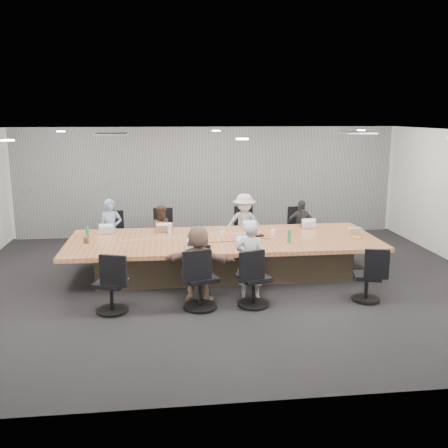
{
  "coord_description": "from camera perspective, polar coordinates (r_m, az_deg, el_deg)",
  "views": [
    {
      "loc": [
        -1.1,
        -8.89,
        3.11
      ],
      "look_at": [
        0.0,
        0.4,
        1.05
      ],
      "focal_mm": 40.0,
      "sensor_mm": 36.0,
      "label": 1
    }
  ],
  "objects": [
    {
      "name": "mug_brown",
      "position": [
        9.74,
        -15.48,
        -1.79
      ],
      "size": [
        0.1,
        0.1,
        0.11
      ],
      "primitive_type": "cylinder",
      "rotation": [
        0.0,
        0.0,
        0.05
      ],
      "color": "brown",
      "rests_on": "conference_table"
    },
    {
      "name": "wall_back",
      "position": [
        13.05,
        -1.87,
        4.89
      ],
      "size": [
        10.0,
        0.0,
        2.8
      ],
      "primitive_type": "cube",
      "rotation": [
        1.57,
        0.0,
        0.0
      ],
      "color": "silver",
      "rests_on": "ground"
    },
    {
      "name": "bottle_clear",
      "position": [
        9.98,
        -6.24,
        -0.67
      ],
      "size": [
        0.09,
        0.09,
        0.24
      ],
      "primitive_type": "cylinder",
      "rotation": [
        0.0,
        0.0,
        -0.34
      ],
      "color": "silver",
      "rests_on": "conference_table"
    },
    {
      "name": "person_6",
      "position": [
        8.52,
        3.0,
        -4.18
      ],
      "size": [
        0.56,
        0.43,
        1.36
      ],
      "primitive_type": "imported",
      "rotation": [
        0.0,
        0.0,
        2.91
      ],
      "color": "#ADACAD",
      "rests_on": "ground"
    },
    {
      "name": "chair_5",
      "position": [
        8.16,
        -2.75,
        -6.73
      ],
      "size": [
        0.72,
        0.72,
        0.87
      ],
      "primitive_type": null,
      "rotation": [
        0.0,
        0.0,
        0.26
      ],
      "color": "black",
      "rests_on": "ground"
    },
    {
      "name": "chair_3",
      "position": [
        11.81,
        8.23,
        -1.04
      ],
      "size": [
        0.61,
        0.61,
        0.77
      ],
      "primitive_type": null,
      "rotation": [
        0.0,
        0.0,
        3.33
      ],
      "color": "black",
      "rests_on": "ground"
    },
    {
      "name": "cup_white_far",
      "position": [
        9.9,
        -0.21,
        -1.11
      ],
      "size": [
        0.09,
        0.09,
        0.11
      ],
      "primitive_type": "cylinder",
      "rotation": [
        0.0,
        0.0,
        0.03
      ],
      "color": "white",
      "rests_on": "conference_table"
    },
    {
      "name": "laptop_3",
      "position": [
        10.89,
        9.5,
        -0.28
      ],
      "size": [
        0.33,
        0.24,
        0.02
      ],
      "primitive_type": "cube",
      "rotation": [
        0.0,
        0.0,
        3.24
      ],
      "color": "#B2B2B7",
      "rests_on": "conference_table"
    },
    {
      "name": "ceiling",
      "position": [
        8.96,
        0.31,
        10.43
      ],
      "size": [
        10.0,
        8.0,
        0.0
      ],
      "primitive_type": "cube",
      "color": "white",
      "rests_on": "wall_back"
    },
    {
      "name": "laptop_6",
      "position": [
        9.02,
        2.42,
        -2.77
      ],
      "size": [
        0.33,
        0.23,
        0.02
      ],
      "primitive_type": "cube",
      "rotation": [
        0.0,
        0.0,
        0.06
      ],
      "color": "#B2B2B7",
      "rests_on": "conference_table"
    },
    {
      "name": "person_1",
      "position": [
        11.03,
        -6.94,
        -0.88
      ],
      "size": [
        0.63,
        0.52,
        1.18
      ],
      "primitive_type": "imported",
      "rotation": [
        0.0,
        0.0,
        6.42
      ],
      "color": "#493025",
      "rests_on": "ground"
    },
    {
      "name": "person_3",
      "position": [
        11.43,
        8.72,
        -0.33
      ],
      "size": [
        0.72,
        0.3,
        1.23
      ],
      "primitive_type": "imported",
      "rotation": [
        0.0,
        0.0,
        6.29
      ],
      "color": "#2D2D2D",
      "rests_on": "ground"
    },
    {
      "name": "stapler",
      "position": [
        9.04,
        -2.07,
        -2.59
      ],
      "size": [
        0.18,
        0.09,
        0.06
      ],
      "primitive_type": "cube",
      "rotation": [
        0.0,
        0.0,
        -0.3
      ],
      "color": "black",
      "rests_on": "conference_table"
    },
    {
      "name": "person_5",
      "position": [
        8.42,
        -2.94,
        -4.53
      ],
      "size": [
        1.28,
        0.67,
        1.32
      ],
      "primitive_type": "imported",
      "rotation": [
        0.0,
        0.0,
        2.9
      ],
      "color": "#846150",
      "rests_on": "ground"
    },
    {
      "name": "chair_0",
      "position": [
        11.49,
        -12.55,
        -1.64
      ],
      "size": [
        0.57,
        0.57,
        0.76
      ],
      "primitive_type": null,
      "rotation": [
        0.0,
        0.0,
        3.26
      ],
      "color": "black",
      "rests_on": "ground"
    },
    {
      "name": "mic_right",
      "position": [
        9.93,
        4.05,
        -1.33
      ],
      "size": [
        0.18,
        0.15,
        0.03
      ],
      "primitive_type": "cube",
      "rotation": [
        0.0,
        0.0,
        0.29
      ],
      "color": "black",
      "rests_on": "conference_table"
    },
    {
      "name": "wall_front",
      "position": [
        5.3,
        5.66,
        -6.5
      ],
      "size": [
        10.0,
        0.0,
        2.8
      ],
      "primitive_type": "cube",
      "rotation": [
        -1.57,
        0.0,
        0.0
      ],
      "color": "silver",
      "rests_on": "ground"
    },
    {
      "name": "chair_7",
      "position": [
        8.83,
        16.01,
        -6.19
      ],
      "size": [
        0.61,
        0.61,
        0.73
      ],
      "primitive_type": null,
      "rotation": [
        0.0,
        0.0,
        -0.27
      ],
      "color": "black",
      "rests_on": "ground"
    },
    {
      "name": "person_2",
      "position": [
        11.14,
        2.32,
        -0.09
      ],
      "size": [
        0.93,
        0.56,
        1.4
      ],
      "primitive_type": "imported",
      "rotation": [
        0.0,
        0.0,
        6.24
      ],
      "color": "#AFAFAF",
      "rests_on": "ground"
    },
    {
      "name": "bottle_green_left",
      "position": [
        10.15,
        -15.36,
        -0.84
      ],
      "size": [
        0.07,
        0.07,
        0.24
      ],
      "primitive_type": "cylinder",
      "rotation": [
        0.0,
        0.0,
        0.01
      ],
      "color": "#317745",
      "rests_on": "conference_table"
    },
    {
      "name": "snack_packet",
      "position": [
        10.05,
        14.84,
        -1.51
      ],
      "size": [
        0.24,
        0.23,
        0.04
      ],
      "primitive_type": "cube",
      "rotation": [
        0.0,
        0.0,
        -0.7
      ],
      "color": "gold",
      "rests_on": "conference_table"
    },
    {
      "name": "chair_4",
      "position": [
        8.2,
        -12.77,
        -7.15
      ],
      "size": [
        0.69,
        0.69,
        0.81
      ],
      "primitive_type": null,
      "rotation": [
        0.0,
        0.0,
        -0.32
      ],
      "color": "black",
      "rests_on": "ground"
    },
    {
      "name": "laptop_5",
      "position": [
        8.93,
        -3.19,
        -2.94
      ],
      "size": [
        0.35,
        0.25,
        0.02
      ],
      "primitive_type": "cube",
      "rotation": [
        0.0,
        0.0,
        -0.04
      ],
      "color": "#B2B2B7",
      "rests_on": "conference_table"
    },
    {
      "name": "chair_2",
      "position": [
        11.54,
        2.03,
        -1.03
      ],
      "size": [
        0.73,
        0.73,
        0.86
      ],
      "primitive_type": null,
      "rotation": [
        0.0,
        0.0,
        3.46
      ],
      "color": "black",
      "rests_on": "ground"
    },
    {
      "name": "bottle_green_right",
      "position": [
        9.46,
        7.47,
        -1.43
      ],
      "size": [
        0.07,
        0.07,
        0.25
      ],
      "primitive_type": "cylinder",
      "rotation": [
        0.0,
        0.0,
        -0.06
      ],
      "color": "#317745",
      "rests_on": "conference_table"
    },
    {
      "name": "canvas_bag",
      "position": [
        10.35,
        14.69,
        -0.83
      ],
      "size": [
        0.27,
        0.17,
        0.14
      ],
      "primitive_type": "cube",
      "rotation": [
        0.0,
        0.0,
        -0.02
      ],
      "color": "tan",
      "rests_on": "conference_table"
    },
    {
      "name": "floor",
      "position": [
        9.48,
        0.29,
        -6.73
      ],
      "size": [
        10.0,
        8.0,
        0.0
      ],
      "primitive_type": "cube",
      "color": "black",
      "rests_on": "ground"
    },
    {
      "name": "laptop_0",
      "position": [
        10.53,
        -13.12,
        -0.87
      ],
      "size": [
        0.32,
        0.23,
        0.02
      ],
      "primitive_type": "cube",
      "rotation": [
        0.0,
        0.0,
        3.2
      ],
      "color": "#B2B2B7",
      "rests_on": "conference_table"
    },
    {
      "name": "person_0",
      "position": [
        11.08,
        -12.8,
        -0.64
      ],
      "size": [
        0.51,
        0.35,
        1.33
      ],
      "primitive_type": "imported",
      "rotation": [
        0.0,
        0.0,
        6.21
      ],
      "color": "#7F9BC3",
      "rests_on": "ground"
    },
    {
      "name": "laptop_2",
      "position": [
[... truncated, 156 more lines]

